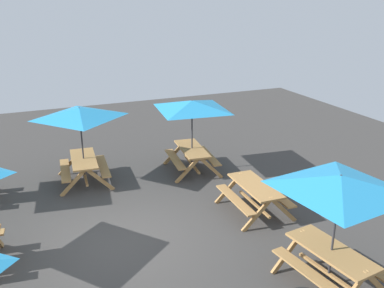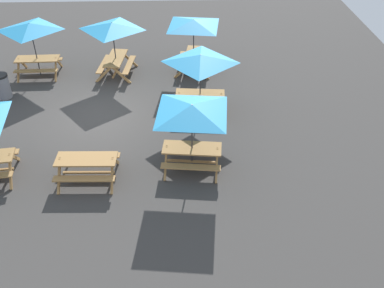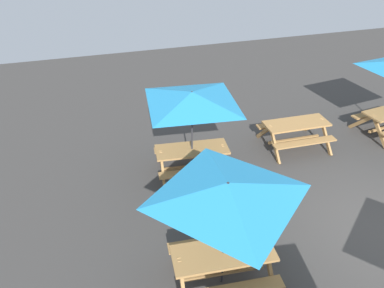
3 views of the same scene
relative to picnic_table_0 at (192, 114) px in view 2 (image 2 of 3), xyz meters
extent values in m
plane|color=#3D3A38|center=(3.22, -3.15, -1.99)|extent=(26.17, 26.17, 0.00)
cube|color=#A87A44|center=(0.00, 0.00, -1.25)|extent=(1.87, 0.89, 0.05)
cube|color=#A87A44|center=(-0.06, -0.55, -1.54)|extent=(1.82, 0.45, 0.04)
cube|color=#A87A44|center=(0.06, 0.55, -1.54)|extent=(1.82, 0.45, 0.04)
cube|color=#A87A44|center=(-0.82, -0.28, -1.62)|extent=(0.15, 0.80, 0.81)
cube|color=#A87A44|center=(-0.74, 0.45, -1.62)|extent=(0.15, 0.80, 0.81)
cube|color=#A87A44|center=(0.74, -0.45, -1.62)|extent=(0.15, 0.80, 0.81)
cube|color=#A87A44|center=(0.82, 0.28, -1.62)|extent=(0.15, 0.80, 0.81)
cube|color=#A87A44|center=(0.00, 0.00, -1.77)|extent=(1.56, 0.24, 0.06)
cylinder|color=#2D2D33|center=(0.00, 0.00, -0.84)|extent=(0.04, 0.04, 2.30)
pyramid|color=#268CC6|center=(0.00, 0.00, 0.17)|extent=(2.81, 2.81, 0.28)
cube|color=#A87A44|center=(6.35, -6.52, -1.25)|extent=(1.82, 0.74, 0.05)
cube|color=#A87A44|center=(6.36, -7.07, -1.54)|extent=(1.81, 0.30, 0.04)
cube|color=#A87A44|center=(6.34, -5.98, -1.54)|extent=(1.81, 0.30, 0.04)
cube|color=#A87A44|center=(5.58, -6.91, -1.62)|extent=(0.08, 0.80, 0.81)
cube|color=#A87A44|center=(5.56, -6.18, -1.62)|extent=(0.08, 0.80, 0.81)
cube|color=#A87A44|center=(7.14, -6.87, -1.62)|extent=(0.08, 0.80, 0.81)
cube|color=#A87A44|center=(7.12, -6.14, -1.62)|extent=(0.08, 0.80, 0.81)
cube|color=#A87A44|center=(6.35, -6.52, -1.77)|extent=(1.56, 0.11, 0.06)
cylinder|color=#2D2D33|center=(6.35, -6.52, -0.84)|extent=(0.04, 0.04, 2.30)
pyramid|color=#268CC6|center=(6.35, -6.52, 0.17)|extent=(2.05, 2.05, 0.28)
cube|color=#A87A44|center=(-0.30, -6.70, -1.25)|extent=(0.95, 1.88, 0.05)
cube|color=#A87A44|center=(0.24, -6.78, -1.54)|extent=(0.51, 1.82, 0.04)
cube|color=#A87A44|center=(-0.85, -6.63, -1.54)|extent=(0.51, 1.82, 0.04)
cube|color=#A87A44|center=(-0.05, -7.53, -1.62)|extent=(0.80, 0.17, 0.81)
cube|color=#A87A44|center=(-0.78, -7.42, -1.62)|extent=(0.80, 0.17, 0.81)
cube|color=#A87A44|center=(0.17, -5.98, -1.62)|extent=(0.80, 0.17, 0.81)
cube|color=#A87A44|center=(-0.56, -5.88, -1.62)|extent=(0.80, 0.17, 0.81)
cube|color=#A87A44|center=(-0.30, -6.70, -1.77)|extent=(0.29, 1.55, 0.06)
cylinder|color=#2D2D33|center=(-0.30, -6.70, -0.84)|extent=(0.04, 0.04, 2.30)
pyramid|color=#268CC6|center=(-0.30, -6.70, 0.17)|extent=(2.80, 2.80, 0.28)
cube|color=#A87A44|center=(3.15, 0.42, -1.25)|extent=(1.82, 0.75, 0.05)
cube|color=#A87A44|center=(3.14, -0.13, -1.54)|extent=(1.81, 0.31, 0.04)
cube|color=#A87A44|center=(3.17, 0.97, -1.54)|extent=(1.81, 0.31, 0.04)
cube|color=#A87A44|center=(2.36, 0.08, -1.62)|extent=(0.08, 0.80, 0.81)
cube|color=#A87A44|center=(2.39, 0.81, -1.62)|extent=(0.08, 0.80, 0.81)
cube|color=#A87A44|center=(3.92, 0.03, -1.62)|extent=(0.08, 0.80, 0.81)
cube|color=#A87A44|center=(3.94, 0.76, -1.62)|extent=(0.08, 0.80, 0.81)
cube|color=#A87A44|center=(3.15, 0.42, -1.77)|extent=(1.56, 0.12, 0.06)
cube|color=#A87A44|center=(-0.42, -3.30, -1.25)|extent=(1.85, 0.85, 0.05)
cube|color=#A87A44|center=(-0.46, -3.84, -1.54)|extent=(1.82, 0.41, 0.04)
cube|color=#A87A44|center=(-0.37, -2.75, -1.54)|extent=(1.82, 0.41, 0.04)
cube|color=#A87A44|center=(-1.22, -3.59, -1.62)|extent=(0.13, 0.80, 0.81)
cube|color=#A87A44|center=(-1.16, -2.87, -1.62)|extent=(0.13, 0.80, 0.81)
cube|color=#A87A44|center=(0.33, -3.73, -1.62)|extent=(0.13, 0.80, 0.81)
cube|color=#A87A44|center=(0.39, -3.00, -1.62)|extent=(0.13, 0.80, 0.81)
cube|color=#A87A44|center=(-0.42, -3.30, -1.77)|extent=(1.56, 0.20, 0.06)
cylinder|color=#2D2D33|center=(-0.42, -3.30, -0.84)|extent=(0.04, 0.04, 2.30)
pyramid|color=#268CC6|center=(-0.42, -3.30, 0.17)|extent=(2.16, 2.16, 0.28)
cube|color=#A87A44|center=(3.02, -6.46, -1.25)|extent=(0.90, 1.87, 0.05)
cube|color=#A87A44|center=(3.57, -6.52, -1.54)|extent=(0.46, 1.82, 0.04)
cube|color=#A87A44|center=(2.48, -6.40, -1.54)|extent=(0.46, 1.82, 0.04)
cube|color=#A87A44|center=(3.30, -7.28, -1.62)|extent=(0.80, 0.15, 0.81)
cube|color=#A87A44|center=(2.57, -7.20, -1.62)|extent=(0.80, 0.15, 0.81)
cube|color=#A87A44|center=(3.47, -5.73, -1.62)|extent=(0.80, 0.15, 0.81)
cube|color=#A87A44|center=(2.75, -5.65, -1.62)|extent=(0.80, 0.15, 0.81)
cube|color=#A87A44|center=(3.02, -6.46, -1.77)|extent=(0.25, 1.56, 0.06)
cylinder|color=#2D2D33|center=(3.02, -6.46, -0.84)|extent=(0.04, 0.04, 2.30)
pyramid|color=#268CC6|center=(3.02, -6.46, 0.17)|extent=(2.21, 2.21, 0.28)
cube|color=#A87A44|center=(5.53, -0.21, -1.62)|extent=(0.16, 0.80, 0.81)
cube|color=#A87A44|center=(5.44, 0.52, -1.62)|extent=(0.16, 0.80, 0.81)
cylinder|color=gray|center=(7.27, -4.63, -1.54)|extent=(0.56, 0.56, 0.90)
camera|label=1|loc=(11.66, -4.88, 3.33)|focal=40.00mm
camera|label=2|loc=(0.37, 10.42, 6.64)|focal=40.00mm
camera|label=3|loc=(-2.21, -7.40, 3.85)|focal=35.00mm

